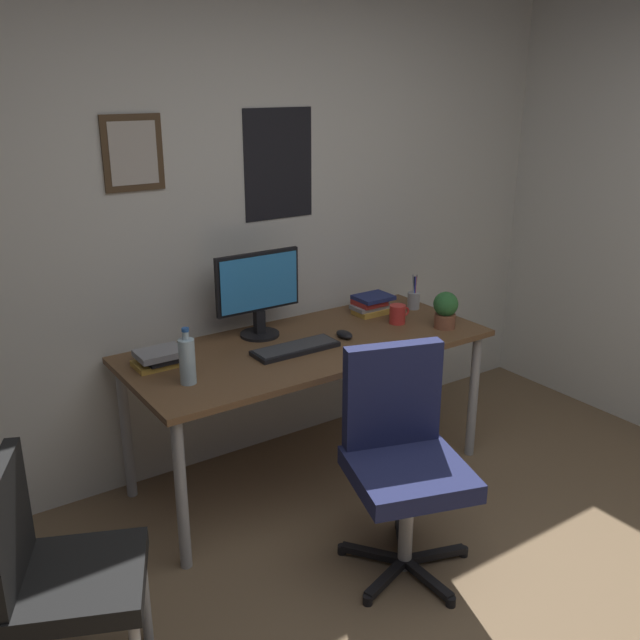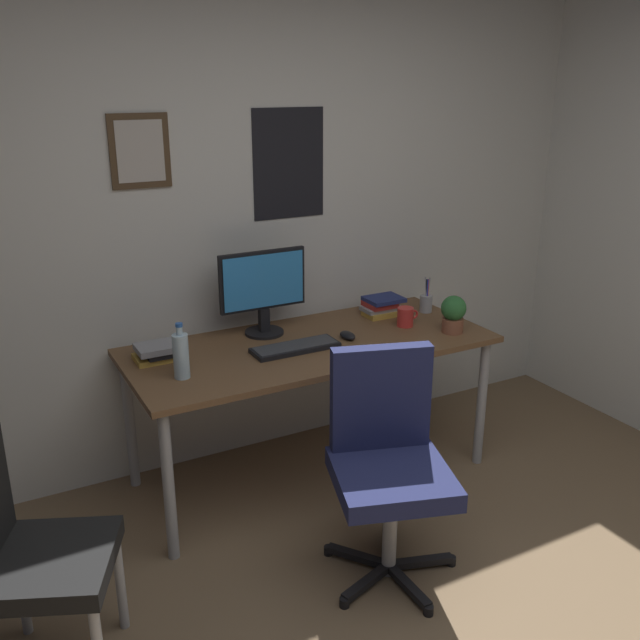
% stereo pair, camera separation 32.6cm
% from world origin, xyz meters
% --- Properties ---
extents(wall_back, '(4.40, 0.10, 2.60)m').
position_xyz_m(wall_back, '(-0.00, 2.15, 1.30)').
color(wall_back, silver).
rests_on(wall_back, ground_plane).
extents(desk, '(1.82, 0.78, 0.74)m').
position_xyz_m(desk, '(0.17, 1.68, 0.67)').
color(desk, brown).
rests_on(desk, ground_plane).
extents(office_chair, '(0.58, 0.59, 0.95)m').
position_xyz_m(office_chair, '(0.12, 0.89, 0.53)').
color(office_chair, '#1E234C').
rests_on(office_chair, ground_plane).
extents(side_chair, '(0.55, 0.55, 0.88)m').
position_xyz_m(side_chair, '(-1.27, 0.97, 0.50)').
color(side_chair, black).
rests_on(side_chair, ground_plane).
extents(monitor, '(0.46, 0.20, 0.43)m').
position_xyz_m(monitor, '(0.03, 1.91, 0.98)').
color(monitor, black).
rests_on(monitor, desk).
extents(keyboard, '(0.43, 0.15, 0.03)m').
position_xyz_m(keyboard, '(0.06, 1.63, 0.75)').
color(keyboard, black).
rests_on(keyboard, desk).
extents(computer_mouse, '(0.06, 0.11, 0.04)m').
position_xyz_m(computer_mouse, '(0.36, 1.64, 0.76)').
color(computer_mouse, black).
rests_on(computer_mouse, desk).
extents(water_bottle, '(0.07, 0.07, 0.25)m').
position_xyz_m(water_bottle, '(-0.52, 1.57, 0.84)').
color(water_bottle, silver).
rests_on(water_bottle, desk).
extents(coffee_mug_near, '(0.12, 0.09, 0.10)m').
position_xyz_m(coffee_mug_near, '(0.73, 1.66, 0.79)').
color(coffee_mug_near, red).
rests_on(coffee_mug_near, desk).
extents(potted_plant, '(0.13, 0.13, 0.19)m').
position_xyz_m(potted_plant, '(0.89, 1.47, 0.84)').
color(potted_plant, brown).
rests_on(potted_plant, desk).
extents(pen_cup, '(0.07, 0.07, 0.20)m').
position_xyz_m(pen_cup, '(0.97, 1.81, 0.79)').
color(pen_cup, '#9EA0A5').
rests_on(pen_cup, desk).
extents(book_stack_left, '(0.22, 0.16, 0.10)m').
position_xyz_m(book_stack_left, '(0.72, 1.88, 0.79)').
color(book_stack_left, gold).
rests_on(book_stack_left, desk).
extents(book_stack_right, '(0.22, 0.17, 0.08)m').
position_xyz_m(book_stack_right, '(-0.55, 1.82, 0.78)').
color(book_stack_right, gold).
rests_on(book_stack_right, desk).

